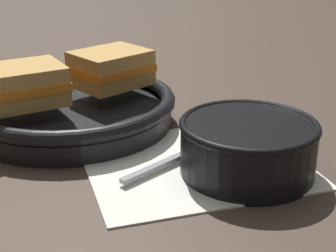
{
  "coord_description": "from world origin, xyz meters",
  "views": [
    {
      "loc": [
        -0.22,
        -0.44,
        0.25
      ],
      "look_at": [
        0.01,
        0.04,
        0.03
      ],
      "focal_mm": 55.0,
      "sensor_mm": 36.0,
      "label": 1
    }
  ],
  "objects_px": {
    "spoon": "(198,147)",
    "skillet": "(72,109)",
    "sandwich_near_left": "(23,85)",
    "soup_bowl": "(248,144)",
    "sandwich_near_right": "(111,68)"
  },
  "relations": [
    {
      "from": "sandwich_near_right",
      "to": "soup_bowl",
      "type": "bearing_deg",
      "value": -73.1
    },
    {
      "from": "spoon",
      "to": "sandwich_near_right",
      "type": "distance_m",
      "value": 0.18
    },
    {
      "from": "soup_bowl",
      "to": "skillet",
      "type": "distance_m",
      "value": 0.25
    },
    {
      "from": "spoon",
      "to": "soup_bowl",
      "type": "bearing_deg",
      "value": -90.85
    },
    {
      "from": "soup_bowl",
      "to": "sandwich_near_left",
      "type": "height_order",
      "value": "sandwich_near_left"
    },
    {
      "from": "spoon",
      "to": "sandwich_near_right",
      "type": "height_order",
      "value": "sandwich_near_right"
    },
    {
      "from": "soup_bowl",
      "to": "sandwich_near_left",
      "type": "distance_m",
      "value": 0.27
    },
    {
      "from": "spoon",
      "to": "skillet",
      "type": "height_order",
      "value": "skillet"
    },
    {
      "from": "soup_bowl",
      "to": "sandwich_near_left",
      "type": "bearing_deg",
      "value": 133.09
    },
    {
      "from": "skillet",
      "to": "soup_bowl",
      "type": "bearing_deg",
      "value": -59.0
    },
    {
      "from": "spoon",
      "to": "sandwich_near_left",
      "type": "relative_size",
      "value": 1.58
    },
    {
      "from": "skillet",
      "to": "sandwich_near_right",
      "type": "relative_size",
      "value": 2.33
    },
    {
      "from": "spoon",
      "to": "sandwich_near_left",
      "type": "xyz_separation_m",
      "value": [
        -0.16,
        0.13,
        0.06
      ]
    },
    {
      "from": "spoon",
      "to": "sandwich_near_right",
      "type": "bearing_deg",
      "value": 85.79
    },
    {
      "from": "spoon",
      "to": "skillet",
      "type": "relative_size",
      "value": 0.6
    }
  ]
}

